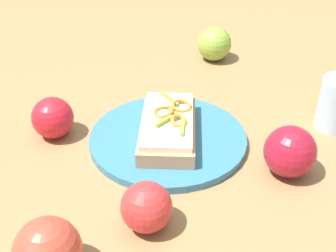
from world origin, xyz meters
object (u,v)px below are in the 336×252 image
object	(u,v)px
apple_3	(48,251)
apple_4	(146,207)
apple_2	(53,118)
apple_5	(290,152)
apple_0	(214,44)
plate	(168,139)
sandwich	(168,126)

from	to	relation	value
apple_3	apple_4	size ratio (longest dim) A/B	1.17
apple_2	apple_5	xyz separation A→B (m)	(0.41, 0.05, 0.00)
apple_2	apple_3	world-z (taller)	apple_3
apple_3	apple_2	bearing A→B (deg)	123.30
apple_3	apple_4	world-z (taller)	apple_3
apple_0	apple_4	bearing A→B (deg)	-82.10
apple_3	apple_5	bearing A→B (deg)	52.79
apple_0	apple_5	size ratio (longest dim) A/B	0.96
apple_0	apple_3	size ratio (longest dim) A/B	0.95
plate	sandwich	size ratio (longest dim) A/B	1.32
sandwich	apple_5	xyz separation A→B (m)	(0.21, -0.01, 0.01)
apple_0	apple_2	distance (m)	0.45
apple_3	apple_5	world-z (taller)	same
sandwich	apple_0	size ratio (longest dim) A/B	2.62
apple_0	sandwich	bearing A→B (deg)	-85.52
apple_2	plate	bearing A→B (deg)	16.42
sandwich	apple_5	bearing A→B (deg)	-111.18
apple_0	apple_2	xyz separation A→B (m)	(-0.17, -0.41, -0.00)
apple_2	apple_3	size ratio (longest dim) A/B	0.89
apple_4	apple_2	bearing A→B (deg)	150.32
plate	apple_0	world-z (taller)	apple_0
plate	apple_2	distance (m)	0.21
sandwich	apple_3	xyz separation A→B (m)	(-0.03, -0.32, 0.01)
sandwich	apple_3	bearing A→B (deg)	155.62
sandwich	apple_4	size ratio (longest dim) A/B	2.91
plate	apple_5	xyz separation A→B (m)	(0.21, -0.01, 0.03)
apple_2	apple_5	distance (m)	0.41
apple_2	apple_4	xyz separation A→B (m)	(0.25, -0.14, -0.00)
plate	apple_3	bearing A→B (deg)	-94.87
apple_0	apple_4	distance (m)	0.56
sandwich	apple_5	world-z (taller)	apple_5
apple_3	plate	bearing A→B (deg)	85.13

